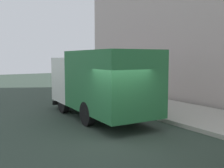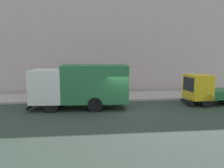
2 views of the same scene
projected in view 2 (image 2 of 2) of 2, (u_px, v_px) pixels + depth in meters
ground at (124, 110)px, 16.87m from camera, size 80.00×80.00×0.00m
sidewalk at (115, 96)px, 21.83m from camera, size 4.11×30.00×0.18m
building_facade at (112, 43)px, 23.66m from camera, size 0.50×30.00×10.13m
large_utility_truck at (81, 85)px, 17.28m from camera, size 2.93×7.27×3.24m
small_flatbed_truck at (210, 91)px, 18.64m from camera, size 2.32×5.46×2.44m
pedestrian_walking at (66, 88)px, 20.56m from camera, size 0.48×0.48×1.69m
pedestrian_standing at (33, 88)px, 20.37m from camera, size 0.48×0.48×1.66m
traffic_cone_orange at (51, 95)px, 19.87m from camera, size 0.51×0.51×0.73m
street_sign_post at (82, 83)px, 19.52m from camera, size 0.44×0.08×2.39m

